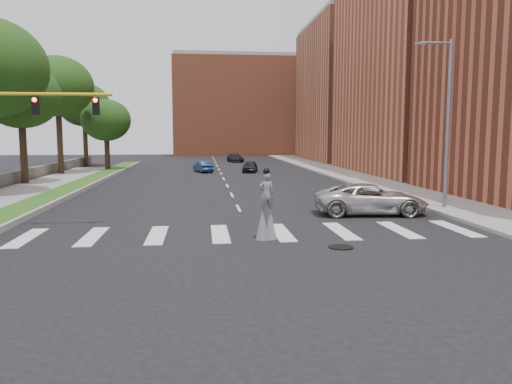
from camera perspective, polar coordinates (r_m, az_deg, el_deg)
name	(u,v)px	position (r m, az deg, el deg)	size (l,w,h in m)	color
ground_plane	(253,238)	(19.90, -0.30, -5.29)	(160.00, 160.00, 0.00)	black
grass_median	(78,186)	(40.68, -19.72, 0.67)	(2.00, 60.00, 0.25)	#255418
median_curb	(92,185)	(40.44, -18.27, 0.72)	(0.20, 60.00, 0.28)	#989893
sidewalk_right	(360,177)	(46.85, 11.81, 1.63)	(5.00, 90.00, 0.18)	gray
stone_wall	(12,179)	(44.13, -26.10, 1.38)	(0.50, 56.00, 1.10)	#5D5850
manhole	(341,247)	(18.53, 9.67, -6.23)	(0.90, 0.90, 0.04)	black
building_mid	(439,55)	(55.45, 20.14, 14.49)	(16.00, 22.00, 24.00)	#C0603C
building_far	(362,94)	(77.41, 12.05, 10.94)	(16.00, 22.00, 20.00)	#B86544
building_backdrop	(242,108)	(97.80, -1.59, 9.59)	(26.00, 14.00, 18.00)	#C0603C
streetlight	(446,119)	(28.47, 20.93, 7.81)	(2.05, 0.20, 9.00)	slate
traffic_signal	(18,133)	(23.66, -25.58, 6.09)	(5.30, 0.23, 6.20)	black
stilt_performer	(266,212)	(19.49, 1.19, -2.33)	(0.84, 0.57, 2.82)	black
suv_crossing	(371,199)	(26.23, 13.00, -0.79)	(2.62, 5.67, 1.58)	beige
car_near	(250,166)	(53.15, -0.69, 2.93)	(1.44, 3.59, 1.22)	black
car_mid	(203,167)	(53.41, -6.06, 2.91)	(1.28, 3.67, 1.21)	navy
car_far	(235,158)	(71.90, -2.40, 3.91)	(1.66, 4.09, 1.19)	black
tree_3	(20,96)	(43.84, -25.33, 9.91)	(6.08, 6.08, 9.68)	black
tree_4	(57,87)	(53.03, -21.76, 11.11)	(6.91, 6.91, 11.59)	black
tree_5	(84,105)	(65.91, -19.06, 9.37)	(6.28, 6.28, 10.29)	black
tree_6	(106,120)	(56.87, -16.76, 7.84)	(5.31, 5.31, 7.80)	black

